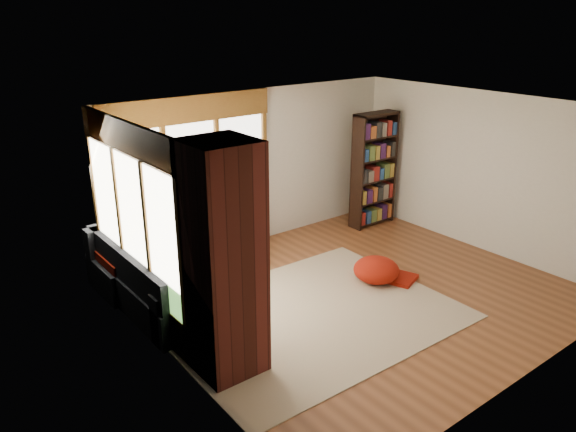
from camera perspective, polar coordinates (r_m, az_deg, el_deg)
floor at (r=8.10m, az=7.16°, el=-7.75°), size 5.50×5.50×0.00m
ceiling at (r=7.26m, az=8.06°, el=10.68°), size 5.50×5.50×0.00m
wall_back at (r=9.42m, az=-3.28°, el=4.93°), size 5.50×0.04×2.60m
wall_front at (r=6.23m, az=24.12°, el=-5.11°), size 5.50×0.04×2.60m
wall_left at (r=6.06m, az=-11.14°, el=-4.33°), size 0.04×5.00×2.60m
wall_right at (r=9.67m, az=19.20°, el=4.22°), size 0.04×5.00×2.60m
windows_back at (r=8.78m, az=-9.62°, el=3.87°), size 2.82×0.10×1.90m
windows_left at (r=7.07m, az=-15.43°, el=-0.63°), size 0.10×2.62×1.90m
roller_blind at (r=7.70m, az=-17.95°, el=3.95°), size 0.03×0.72×0.90m
brick_chimney at (r=5.93m, az=-6.57°, el=-4.63°), size 0.70×0.70×2.60m
sectional_sofa at (r=8.18m, az=-11.21°, el=-5.34°), size 2.20×2.20×0.80m
area_rug at (r=7.48m, az=2.24°, el=-10.07°), size 3.76×2.90×0.01m
bookshelf at (r=10.35m, az=8.73°, el=4.66°), size 0.89×0.30×2.09m
pouf at (r=8.39m, az=8.97°, el=-5.35°), size 0.86×0.86×0.37m
dog_tan at (r=8.06m, az=-11.73°, el=-1.84°), size 1.10×1.06×0.54m
dog_brindle at (r=7.32m, az=-11.97°, el=-4.69°), size 0.61×0.85×0.43m
throw_pillows at (r=8.14m, az=-11.66°, el=-2.07°), size 1.98×1.68×0.45m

